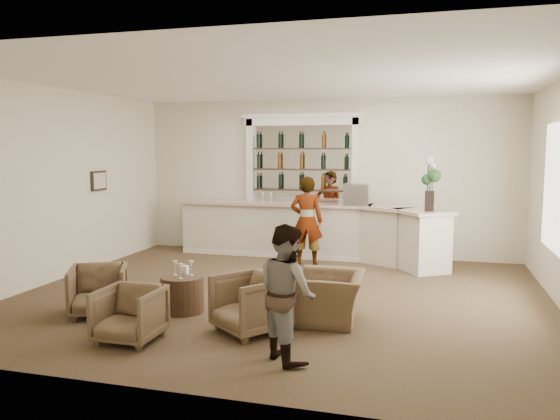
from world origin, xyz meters
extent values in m
plane|color=brown|center=(0.00, 0.00, 0.00)|extent=(8.00, 8.00, 0.00)
cube|color=beige|center=(0.00, 3.50, 1.65)|extent=(8.00, 0.04, 3.30)
cube|color=beige|center=(-4.00, 0.00, 1.65)|extent=(0.04, 7.00, 3.30)
cube|color=white|center=(0.00, 0.00, 3.30)|extent=(8.00, 7.00, 0.04)
cube|color=black|center=(-3.97, 1.20, 1.65)|extent=(0.04, 0.46, 0.38)
cube|color=beige|center=(-3.94, 1.20, 1.65)|extent=(0.01, 0.38, 0.30)
cube|color=silver|center=(-1.00, 3.15, 0.54)|extent=(4.00, 0.70, 1.08)
cube|color=#C5AC99|center=(-1.00, 3.13, 1.11)|extent=(4.10, 0.82, 0.06)
cube|color=silver|center=(1.35, 2.92, 0.54)|extent=(1.12, 1.04, 1.08)
cube|color=#C5AC99|center=(1.35, 2.90, 1.11)|extent=(1.27, 1.19, 0.06)
cube|color=silver|center=(2.05, 2.40, 0.54)|extent=(1.08, 1.14, 1.08)
cube|color=#C5AC99|center=(2.05, 2.38, 1.11)|extent=(1.24, 1.29, 0.06)
cube|color=silver|center=(-1.00, 2.82, 0.05)|extent=(4.00, 0.06, 0.10)
cube|color=white|center=(-0.50, 3.48, 1.95)|extent=(2.15, 0.02, 1.65)
cube|color=silver|center=(-1.65, 3.42, 1.45)|extent=(0.14, 0.16, 2.90)
cube|color=silver|center=(0.65, 3.42, 1.45)|extent=(0.14, 0.16, 2.90)
cube|color=silver|center=(-0.50, 3.42, 2.84)|extent=(2.52, 0.16, 0.18)
cube|color=silver|center=(-0.50, 3.42, 2.96)|extent=(2.64, 0.20, 0.08)
cube|color=black|center=(-0.50, 3.37, 1.38)|extent=(2.05, 0.20, 0.03)
cube|color=black|center=(-0.50, 3.37, 1.82)|extent=(2.05, 0.20, 0.03)
cube|color=black|center=(-0.50, 3.37, 2.26)|extent=(2.05, 0.20, 0.03)
cylinder|color=#4B2F20|center=(-1.12, -1.14, 0.25)|extent=(0.61, 0.61, 0.50)
imported|color=gray|center=(-0.12, 2.29, 0.87)|extent=(0.67, 0.48, 1.74)
imported|color=gray|center=(0.73, -2.43, 0.74)|extent=(0.90, 0.91, 1.48)
imported|color=brown|center=(-2.16, -1.59, 0.34)|extent=(0.99, 1.00, 0.68)
imported|color=brown|center=(-1.20, -2.39, 0.32)|extent=(0.70, 0.72, 0.65)
imported|color=brown|center=(0.07, -1.71, 0.36)|extent=(1.10, 1.10, 0.72)
imported|color=brown|center=(0.95, -1.00, 0.32)|extent=(0.91, 1.03, 0.64)
cube|color=#AFAFB3|center=(0.75, 2.93, 1.36)|extent=(0.49, 0.42, 0.43)
cube|color=black|center=(2.16, 2.27, 1.32)|extent=(0.16, 0.16, 0.36)
cube|color=white|center=(-1.14, -1.00, 0.56)|extent=(0.08, 0.08, 0.12)
camera|label=1|loc=(2.19, -7.93, 2.28)|focal=35.00mm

